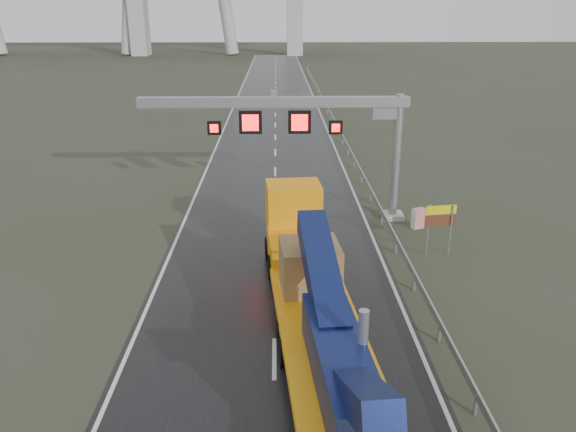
{
  "coord_description": "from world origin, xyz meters",
  "views": [
    {
      "loc": [
        0.14,
        -12.76,
        11.59
      ],
      "look_at": [
        0.6,
        9.84,
        3.2
      ],
      "focal_mm": 35.0,
      "sensor_mm": 36.0,
      "label": 1
    }
  ],
  "objects_px": {
    "exit_sign_pair": "(440,220)",
    "heavy_haul_truck": "(314,290)",
    "striped_barrier": "(418,218)",
    "sign_gantry": "(312,124)"
  },
  "relations": [
    {
      "from": "exit_sign_pair",
      "to": "heavy_haul_truck",
      "type": "bearing_deg",
      "value": -141.7
    },
    {
      "from": "exit_sign_pair",
      "to": "striped_barrier",
      "type": "xyz_separation_m",
      "value": [
        -0.1,
        3.67,
        -1.29
      ]
    },
    {
      "from": "striped_barrier",
      "to": "sign_gantry",
      "type": "bearing_deg",
      "value": 139.62
    },
    {
      "from": "sign_gantry",
      "to": "striped_barrier",
      "type": "relative_size",
      "value": 12.78
    },
    {
      "from": "heavy_haul_truck",
      "to": "exit_sign_pair",
      "type": "distance_m",
      "value": 9.56
    },
    {
      "from": "heavy_haul_truck",
      "to": "exit_sign_pair",
      "type": "relative_size",
      "value": 7.32
    },
    {
      "from": "sign_gantry",
      "to": "striped_barrier",
      "type": "bearing_deg",
      "value": -15.49
    },
    {
      "from": "heavy_haul_truck",
      "to": "exit_sign_pair",
      "type": "bearing_deg",
      "value": 41.58
    },
    {
      "from": "heavy_haul_truck",
      "to": "striped_barrier",
      "type": "relative_size",
      "value": 16.81
    },
    {
      "from": "sign_gantry",
      "to": "heavy_haul_truck",
      "type": "xyz_separation_m",
      "value": [
        -0.61,
        -12.21,
        -3.84
      ]
    }
  ]
}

